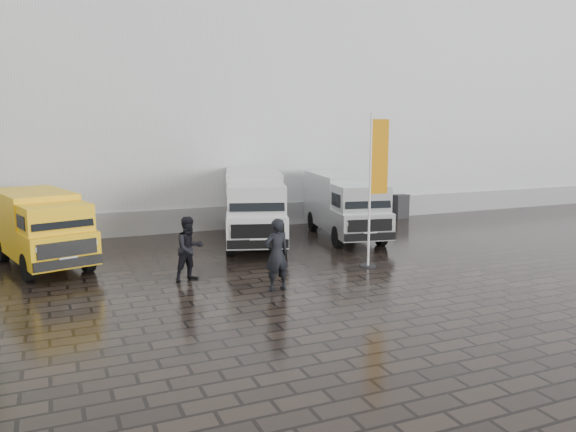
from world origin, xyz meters
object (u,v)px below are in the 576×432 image
person_tent (190,249)px  van_silver (345,206)px  wheelie_bin (400,206)px  van_yellow (42,230)px  van_white (254,209)px  person_front (277,254)px  flagpole (375,182)px

person_tent → van_silver: bearing=8.7°
van_silver → wheelie_bin: size_ratio=5.08×
wheelie_bin → van_yellow: bearing=-164.6°
wheelie_bin → van_silver: bearing=-143.7°
van_yellow → wheelie_bin: (15.85, 3.54, -0.60)m
wheelie_bin → van_white: bearing=-158.5°
van_yellow → van_silver: size_ratio=0.88×
van_white → wheelie_bin: (8.52, 2.88, -0.76)m
person_front → van_silver: bearing=-139.6°
van_yellow → person_tent: 5.24m
person_tent → flagpole: bearing=-26.0°
van_white → wheelie_bin: bearing=36.1°
wheelie_bin → person_tent: size_ratio=0.61×
van_yellow → van_white: 7.36m
van_yellow → van_white: bearing=-10.2°
person_front → van_white: bearing=-111.4°
flagpole → person_tent: 6.01m
van_white → van_silver: bearing=12.6°
van_silver → wheelie_bin: 5.81m
van_white → wheelie_bin: van_white is taller
van_silver → wheelie_bin: bearing=44.2°
van_silver → person_front: van_silver is taller
flagpole → wheelie_bin: bearing=50.9°
van_white → person_tent: (-3.44, -4.17, -0.40)m
van_white → flagpole: bearing=-47.2°
person_front → person_tent: bearing=-51.6°
wheelie_bin → person_front: 13.43m
van_silver → flagpole: 4.92m
van_white → flagpole: (2.28, -4.80, 1.34)m
person_front → person_tent: size_ratio=1.06×
flagpole → person_tent: (-5.72, 0.63, -1.73)m
van_silver → person_front: bearing=-121.5°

